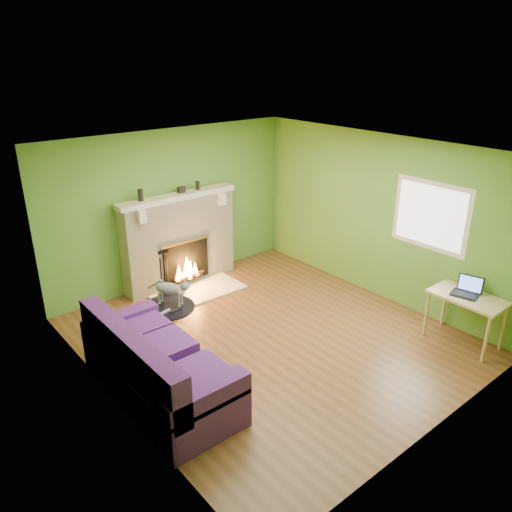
# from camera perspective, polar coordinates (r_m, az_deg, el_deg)

# --- Properties ---
(floor) EXTENTS (5.00, 5.00, 0.00)m
(floor) POSITION_cam_1_polar(r_m,az_deg,el_deg) (7.11, 1.55, -9.21)
(floor) COLOR brown
(floor) RESTS_ON ground
(ceiling) EXTENTS (5.00, 5.00, 0.00)m
(ceiling) POSITION_cam_1_polar(r_m,az_deg,el_deg) (6.15, 1.80, 11.84)
(ceiling) COLOR white
(ceiling) RESTS_ON wall_back
(wall_back) EXTENTS (5.00, 0.00, 5.00)m
(wall_back) POSITION_cam_1_polar(r_m,az_deg,el_deg) (8.45, -9.61, 5.44)
(wall_back) COLOR #4C872C
(wall_back) RESTS_ON floor
(wall_front) EXTENTS (5.00, 0.00, 5.00)m
(wall_front) POSITION_cam_1_polar(r_m,az_deg,el_deg) (5.11, 20.61, -7.60)
(wall_front) COLOR #4C872C
(wall_front) RESTS_ON floor
(wall_left) EXTENTS (0.00, 5.00, 5.00)m
(wall_left) POSITION_cam_1_polar(r_m,az_deg,el_deg) (5.44, -16.55, -5.14)
(wall_left) COLOR #4C872C
(wall_left) RESTS_ON floor
(wall_right) EXTENTS (0.00, 5.00, 5.00)m
(wall_right) POSITION_cam_1_polar(r_m,az_deg,el_deg) (8.10, 13.77, 4.34)
(wall_right) COLOR #4C872C
(wall_right) RESTS_ON floor
(window_frame) EXTENTS (0.00, 1.20, 1.20)m
(window_frame) POSITION_cam_1_polar(r_m,az_deg,el_deg) (7.55, 19.31, 4.37)
(window_frame) COLOR silver
(window_frame) RESTS_ON wall_right
(window_pane) EXTENTS (0.00, 1.06, 1.06)m
(window_pane) POSITION_cam_1_polar(r_m,az_deg,el_deg) (7.54, 19.28, 4.36)
(window_pane) COLOR white
(window_pane) RESTS_ON wall_right
(fireplace) EXTENTS (2.10, 0.46, 1.58)m
(fireplace) POSITION_cam_1_polar(r_m,az_deg,el_deg) (8.47, -8.74, 1.76)
(fireplace) COLOR beige
(fireplace) RESTS_ON floor
(hearth) EXTENTS (1.50, 0.75, 0.03)m
(hearth) POSITION_cam_1_polar(r_m,az_deg,el_deg) (8.37, -6.59, -4.06)
(hearth) COLOR beige
(hearth) RESTS_ON floor
(mantel) EXTENTS (2.10, 0.28, 0.08)m
(mantel) POSITION_cam_1_polar(r_m,az_deg,el_deg) (8.22, -8.98, 6.73)
(mantel) COLOR beige
(mantel) RESTS_ON fireplace
(sofa) EXTENTS (0.97, 2.14, 0.96)m
(sofa) POSITION_cam_1_polar(r_m,az_deg,el_deg) (5.94, -11.42, -12.57)
(sofa) COLOR #421757
(sofa) RESTS_ON floor
(coffee_table) EXTENTS (0.76, 0.76, 0.43)m
(coffee_table) POSITION_cam_1_polar(r_m,az_deg,el_deg) (7.16, -10.00, -7.02)
(coffee_table) COLOR tan
(coffee_table) RESTS_ON floor
(desk) EXTENTS (0.56, 0.96, 0.71)m
(desk) POSITION_cam_1_polar(r_m,az_deg,el_deg) (7.26, 23.01, -4.84)
(desk) COLOR tan
(desk) RESTS_ON floor
(cat) EXTENTS (0.52, 0.63, 0.38)m
(cat) POSITION_cam_1_polar(r_m,az_deg,el_deg) (7.06, -9.84, -4.03)
(cat) COLOR slate
(cat) RESTS_ON coffee_table
(remote_silver) EXTENTS (0.18, 0.08, 0.02)m
(remote_silver) POSITION_cam_1_polar(r_m,az_deg,el_deg) (6.94, -10.31, -6.28)
(remote_silver) COLOR gray
(remote_silver) RESTS_ON coffee_table
(remote_black) EXTENTS (0.16, 0.04, 0.02)m
(remote_black) POSITION_cam_1_polar(r_m,az_deg,el_deg) (6.94, -9.20, -6.18)
(remote_black) COLOR black
(remote_black) RESTS_ON coffee_table
(laptop) EXTENTS (0.36, 0.39, 0.25)m
(laptop) POSITION_cam_1_polar(r_m,az_deg,el_deg) (7.18, 22.84, -3.27)
(laptop) COLOR black
(laptop) RESTS_ON desk
(fire_tools) EXTENTS (0.22, 0.22, 0.82)m
(fire_tools) POSITION_cam_1_polar(r_m,az_deg,el_deg) (8.07, -10.37, -1.99)
(fire_tools) COLOR black
(fire_tools) RESTS_ON hearth
(mantel_vase_left) EXTENTS (0.08, 0.08, 0.18)m
(mantel_vase_left) POSITION_cam_1_polar(r_m,az_deg,el_deg) (7.92, -13.06, 6.80)
(mantel_vase_left) COLOR black
(mantel_vase_left) RESTS_ON mantel
(mantel_vase_right) EXTENTS (0.07, 0.07, 0.14)m
(mantel_vase_right) POSITION_cam_1_polar(r_m,az_deg,el_deg) (8.42, -6.68, 8.02)
(mantel_vase_right) COLOR black
(mantel_vase_right) RESTS_ON mantel
(mantel_box) EXTENTS (0.12, 0.08, 0.10)m
(mantel_box) POSITION_cam_1_polar(r_m,az_deg,el_deg) (8.27, -8.52, 7.50)
(mantel_box) COLOR black
(mantel_box) RESTS_ON mantel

